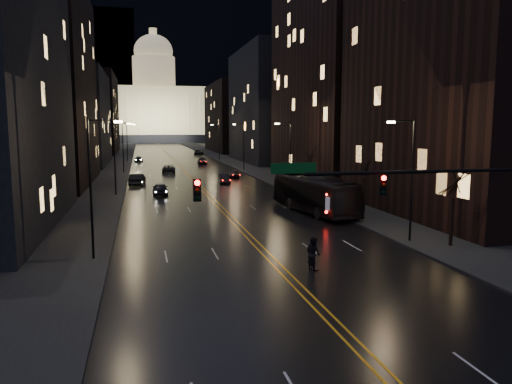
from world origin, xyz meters
TOP-DOWN VIEW (x-y plane):
  - ground at (0.00, 0.00)m, footprint 900.00×900.00m
  - road at (0.00, 130.00)m, footprint 20.00×320.00m
  - sidewalk_left at (-14.00, 130.00)m, footprint 8.00×320.00m
  - sidewalk_right at (14.00, 130.00)m, footprint 8.00×320.00m
  - center_line at (0.00, 130.00)m, footprint 0.62×320.00m
  - building_left_mid at (-21.00, 54.00)m, footprint 12.00×30.00m
  - building_left_far at (-21.00, 92.00)m, footprint 12.00×34.00m
  - building_left_dist at (-21.00, 140.00)m, footprint 12.00×40.00m
  - building_right_near at (21.00, 20.00)m, footprint 12.00×26.00m
  - building_right_tall at (21.00, 50.00)m, footprint 12.00×30.00m
  - building_right_mid at (21.00, 92.00)m, footprint 12.00×34.00m
  - building_right_dist at (21.00, 140.00)m, footprint 12.00×40.00m
  - mountain_ridge at (40.00, 380.00)m, footprint 520.00×60.00m
  - capitol at (0.00, 250.00)m, footprint 90.00×50.00m
  - traffic_signal at (5.91, -0.00)m, footprint 17.29×0.45m
  - streetlamp_right_near at (10.81, 10.00)m, footprint 2.13×0.25m
  - streetlamp_left_near at (-10.81, 10.00)m, footprint 2.13×0.25m
  - streetlamp_right_mid at (10.81, 40.00)m, footprint 2.13×0.25m
  - streetlamp_left_mid at (-10.81, 40.00)m, footprint 2.13×0.25m
  - streetlamp_right_far at (10.81, 70.00)m, footprint 2.13×0.25m
  - streetlamp_left_far at (-10.81, 70.00)m, footprint 2.13×0.25m
  - streetlamp_right_dist at (10.81, 100.00)m, footprint 2.13×0.25m
  - streetlamp_left_dist at (-10.81, 100.00)m, footprint 2.13×0.25m
  - tree_right_near at (13.00, 8.00)m, footprint 2.40×2.40m
  - tree_right_mid at (13.00, 22.00)m, footprint 2.40×2.40m
  - tree_right_far at (13.00, 38.00)m, footprint 2.40×2.40m
  - bus at (8.50, 23.69)m, footprint 4.86×13.42m
  - oncoming_car_a at (-5.71, 39.55)m, footprint 1.83×4.53m
  - oncoming_car_b at (-8.50, 50.35)m, footprint 2.44×5.34m
  - oncoming_car_c at (-3.06, 69.57)m, footprint 2.60×5.15m
  - oncoming_car_d at (-8.50, 98.17)m, footprint 2.05×4.51m
  - receding_car_a at (3.88, 49.76)m, footprint 1.77×4.41m
  - receding_car_b at (6.70, 57.07)m, footprint 2.21×4.30m
  - receding_car_c at (5.22, 87.52)m, footprint 2.42×5.18m
  - receding_car_d at (8.50, 123.27)m, footprint 3.07×5.79m
  - pedestrian_a at (1.71, 5.00)m, footprint 0.48×0.65m
  - pedestrian_b at (1.81, 5.00)m, footprint 0.84×1.09m

SIDE VIEW (x-z plane):
  - ground at x=0.00m, z-range 0.00..0.00m
  - road at x=0.00m, z-range 0.00..0.02m
  - center_line at x=0.00m, z-range 0.02..0.03m
  - sidewalk_left at x=-14.00m, z-range 0.00..0.16m
  - sidewalk_right at x=14.00m, z-range 0.00..0.16m
  - oncoming_car_d at x=-8.50m, z-range 0.00..1.28m
  - oncoming_car_c at x=-3.06m, z-range 0.00..1.40m
  - receding_car_b at x=6.70m, z-range 0.00..1.40m
  - receding_car_a at x=3.88m, z-range 0.00..1.43m
  - receding_car_c at x=5.22m, z-range 0.00..1.46m
  - oncoming_car_a at x=-5.71m, z-range 0.00..1.54m
  - receding_car_d at x=8.50m, z-range 0.00..1.55m
  - pedestrian_a at x=1.71m, z-range 0.00..1.62m
  - oncoming_car_b at x=-8.50m, z-range 0.00..1.70m
  - pedestrian_b at x=1.81m, z-range 0.00..1.98m
  - bus at x=8.50m, z-range 0.00..3.65m
  - tree_right_near at x=13.00m, z-range 1.20..7.85m
  - tree_right_mid at x=13.00m, z-range 1.20..7.85m
  - tree_right_far at x=13.00m, z-range 1.20..7.85m
  - streetlamp_right_near at x=10.81m, z-range 0.58..9.58m
  - streetlamp_left_near at x=-10.81m, z-range 0.58..9.58m
  - streetlamp_right_mid at x=10.81m, z-range 0.58..9.58m
  - streetlamp_left_mid at x=-10.81m, z-range 0.58..9.58m
  - streetlamp_right_far at x=10.81m, z-range 0.58..9.58m
  - streetlamp_left_far at x=-10.81m, z-range 0.58..9.58m
  - streetlamp_right_dist at x=10.81m, z-range 0.58..9.58m
  - streetlamp_left_dist at x=-10.81m, z-range 0.58..9.58m
  - traffic_signal at x=5.91m, z-range 1.60..8.60m
  - building_left_far at x=-21.00m, z-range 0.00..20.00m
  - building_right_dist at x=21.00m, z-range 0.00..22.00m
  - building_left_dist at x=-21.00m, z-range 0.00..24.00m
  - building_right_near at x=21.00m, z-range 0.00..24.00m
  - building_right_mid at x=21.00m, z-range 0.00..26.00m
  - building_left_mid at x=-21.00m, z-range 0.00..28.00m
  - capitol at x=0.00m, z-range -12.10..46.40m
  - building_right_tall at x=21.00m, z-range 0.00..38.00m
  - mountain_ridge at x=40.00m, z-range 0.00..130.00m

